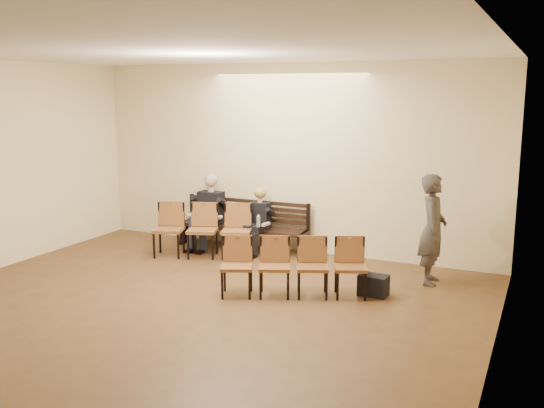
{
  "coord_description": "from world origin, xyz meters",
  "views": [
    {
      "loc": [
        4.46,
        -5.34,
        3.02
      ],
      "look_at": [
        0.1,
        4.05,
        1.05
      ],
      "focal_mm": 40.0,
      "sensor_mm": 36.0,
      "label": 1
    }
  ],
  "objects_px": {
    "chair_row_front": "(202,231)",
    "chair_row_back": "(294,267)",
    "bench": "(243,237)",
    "passerby": "(433,221)",
    "seated_man": "(209,211)",
    "water_bottle": "(258,227)",
    "bag": "(373,285)",
    "seated_woman": "(258,224)",
    "laptop": "(203,220)"
  },
  "relations": [
    {
      "from": "laptop",
      "to": "water_bottle",
      "type": "relative_size",
      "value": 1.55
    },
    {
      "from": "bag",
      "to": "water_bottle",
      "type": "bearing_deg",
      "value": 155.06
    },
    {
      "from": "water_bottle",
      "to": "passerby",
      "type": "xyz_separation_m",
      "value": [
        3.13,
        -0.2,
        0.44
      ]
    },
    {
      "from": "bench",
      "to": "seated_woman",
      "type": "xyz_separation_m",
      "value": [
        0.38,
        -0.12,
        0.32
      ]
    },
    {
      "from": "seated_man",
      "to": "chair_row_back",
      "type": "bearing_deg",
      "value": -36.82
    },
    {
      "from": "bench",
      "to": "bag",
      "type": "xyz_separation_m",
      "value": [
        3.0,
        -1.55,
        -0.07
      ]
    },
    {
      "from": "water_bottle",
      "to": "chair_row_back",
      "type": "height_order",
      "value": "chair_row_back"
    },
    {
      "from": "passerby",
      "to": "chair_row_back",
      "type": "relative_size",
      "value": 0.94
    },
    {
      "from": "chair_row_back",
      "to": "chair_row_front",
      "type": "bearing_deg",
      "value": 128.15
    },
    {
      "from": "bag",
      "to": "seated_woman",
      "type": "bearing_deg",
      "value": 151.43
    },
    {
      "from": "seated_man",
      "to": "chair_row_back",
      "type": "relative_size",
      "value": 0.66
    },
    {
      "from": "seated_woman",
      "to": "chair_row_front",
      "type": "xyz_separation_m",
      "value": [
        -0.79,
        -0.68,
        -0.05
      ]
    },
    {
      "from": "chair_row_front",
      "to": "water_bottle",
      "type": "bearing_deg",
      "value": 3.76
    },
    {
      "from": "chair_row_back",
      "to": "seated_woman",
      "type": "bearing_deg",
      "value": 105.13
    },
    {
      "from": "seated_man",
      "to": "passerby",
      "type": "xyz_separation_m",
      "value": [
        4.34,
        -0.48,
        0.29
      ]
    },
    {
      "from": "seated_woman",
      "to": "laptop",
      "type": "relative_size",
      "value": 3.08
    },
    {
      "from": "seated_man",
      "to": "seated_woman",
      "type": "distance_m",
      "value": 1.07
    },
    {
      "from": "passerby",
      "to": "chair_row_back",
      "type": "bearing_deg",
      "value": 124.28
    },
    {
      "from": "water_bottle",
      "to": "bag",
      "type": "relative_size",
      "value": 0.54
    },
    {
      "from": "bench",
      "to": "chair_row_back",
      "type": "distance_m",
      "value": 2.84
    },
    {
      "from": "seated_woman",
      "to": "bag",
      "type": "xyz_separation_m",
      "value": [
        2.62,
        -1.43,
        -0.39
      ]
    },
    {
      "from": "seated_woman",
      "to": "chair_row_front",
      "type": "bearing_deg",
      "value": -139.02
    },
    {
      "from": "laptop",
      "to": "chair_row_front",
      "type": "relative_size",
      "value": 0.2
    },
    {
      "from": "seated_woman",
      "to": "chair_row_back",
      "type": "bearing_deg",
      "value": -51.55
    },
    {
      "from": "water_bottle",
      "to": "passerby",
      "type": "bearing_deg",
      "value": -3.67
    },
    {
      "from": "bench",
      "to": "bag",
      "type": "height_order",
      "value": "bench"
    },
    {
      "from": "bench",
      "to": "passerby",
      "type": "relative_size",
      "value": 1.3
    },
    {
      "from": "seated_woman",
      "to": "bag",
      "type": "relative_size",
      "value": 2.58
    },
    {
      "from": "bench",
      "to": "water_bottle",
      "type": "bearing_deg",
      "value": -36.94
    },
    {
      "from": "chair_row_front",
      "to": "chair_row_back",
      "type": "distance_m",
      "value": 2.66
    },
    {
      "from": "bench",
      "to": "chair_row_back",
      "type": "bearing_deg",
      "value": -47.06
    },
    {
      "from": "seated_man",
      "to": "passerby",
      "type": "relative_size",
      "value": 0.71
    },
    {
      "from": "chair_row_front",
      "to": "chair_row_back",
      "type": "height_order",
      "value": "chair_row_front"
    },
    {
      "from": "bench",
      "to": "seated_man",
      "type": "distance_m",
      "value": 0.84
    },
    {
      "from": "passerby",
      "to": "chair_row_back",
      "type": "xyz_separation_m",
      "value": [
        -1.73,
        -1.47,
        -0.56
      ]
    },
    {
      "from": "bench",
      "to": "chair_row_back",
      "type": "height_order",
      "value": "chair_row_back"
    },
    {
      "from": "water_bottle",
      "to": "chair_row_front",
      "type": "height_order",
      "value": "chair_row_front"
    },
    {
      "from": "seated_man",
      "to": "laptop",
      "type": "relative_size",
      "value": 4.02
    },
    {
      "from": "laptop",
      "to": "passerby",
      "type": "distance_m",
      "value": 4.37
    },
    {
      "from": "water_bottle",
      "to": "passerby",
      "type": "height_order",
      "value": "passerby"
    },
    {
      "from": "passerby",
      "to": "chair_row_front",
      "type": "height_order",
      "value": "passerby"
    },
    {
      "from": "bench",
      "to": "bag",
      "type": "distance_m",
      "value": 3.38
    },
    {
      "from": "seated_woman",
      "to": "laptop",
      "type": "height_order",
      "value": "seated_woman"
    },
    {
      "from": "passerby",
      "to": "chair_row_front",
      "type": "distance_m",
      "value": 4.1
    },
    {
      "from": "bench",
      "to": "seated_man",
      "type": "relative_size",
      "value": 1.84
    },
    {
      "from": "water_bottle",
      "to": "bench",
      "type": "bearing_deg",
      "value": 143.06
    },
    {
      "from": "seated_woman",
      "to": "seated_man",
      "type": "bearing_deg",
      "value": 180.0
    },
    {
      "from": "bag",
      "to": "passerby",
      "type": "height_order",
      "value": "passerby"
    },
    {
      "from": "seated_woman",
      "to": "bench",
      "type": "bearing_deg",
      "value": 162.42
    },
    {
      "from": "bench",
      "to": "chair_row_front",
      "type": "xyz_separation_m",
      "value": [
        -0.41,
        -0.8,
        0.27
      ]
    }
  ]
}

